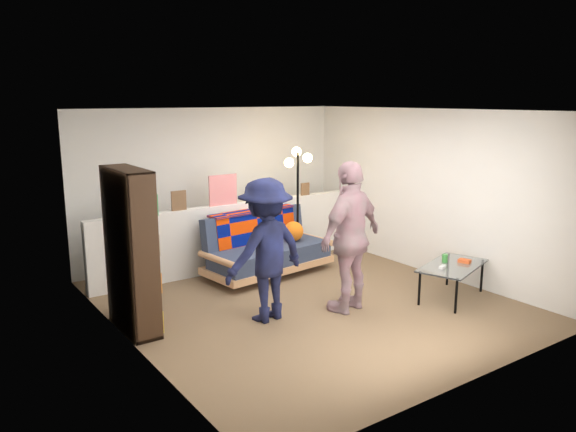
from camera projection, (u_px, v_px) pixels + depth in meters
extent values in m
plane|color=brown|center=(306.00, 302.00, 7.14)|extent=(5.00, 5.00, 0.00)
cube|color=silver|center=(212.00, 184.00, 8.90)|extent=(4.50, 0.10, 2.40)
cube|color=silver|center=(127.00, 235.00, 5.64)|extent=(0.10, 5.00, 2.40)
cube|color=silver|center=(430.00, 192.00, 8.15)|extent=(0.10, 5.00, 2.40)
cube|color=white|center=(307.00, 110.00, 6.65)|extent=(4.50, 5.00, 0.10)
cube|color=silver|center=(235.00, 236.00, 8.48)|extent=(4.45, 0.15, 1.00)
cube|color=brown|center=(137.00, 207.00, 7.50)|extent=(0.18, 0.02, 0.22)
cube|color=brown|center=(179.00, 201.00, 7.83)|extent=(0.22, 0.02, 0.28)
cube|color=silver|center=(223.00, 190.00, 8.21)|extent=(0.45, 0.02, 0.45)
cube|color=brown|center=(263.00, 192.00, 8.62)|extent=(0.20, 0.02, 0.26)
cube|color=brown|center=(305.00, 189.00, 9.07)|extent=(0.16, 0.02, 0.20)
cube|color=tan|center=(269.00, 265.00, 8.23)|extent=(1.98, 1.07, 0.10)
cube|color=#2E3953|center=(271.00, 254.00, 8.16)|extent=(1.87, 0.91, 0.24)
cube|color=#2E3953|center=(254.00, 230.00, 8.37)|extent=(1.81, 0.45, 0.57)
cylinder|color=tan|center=(218.00, 260.00, 7.59)|extent=(0.19, 0.85, 0.09)
cylinder|color=tan|center=(312.00, 238.00, 8.76)|extent=(0.19, 0.85, 0.09)
cube|color=navy|center=(258.00, 231.00, 8.31)|extent=(1.45, 0.28, 0.52)
cube|color=navy|center=(252.00, 211.00, 8.35)|extent=(1.46, 0.42, 0.03)
sphere|color=orange|center=(293.00, 231.00, 8.39)|extent=(0.30, 0.30, 0.30)
cube|color=black|center=(118.00, 253.00, 6.06)|extent=(0.02, 0.91, 1.81)
cube|color=black|center=(146.00, 260.00, 5.78)|extent=(0.30, 0.02, 1.81)
cube|color=black|center=(117.00, 242.00, 6.49)|extent=(0.30, 0.02, 1.81)
cube|color=black|center=(126.00, 169.00, 5.95)|extent=(0.30, 0.91, 0.02)
cube|color=black|center=(135.00, 327.00, 6.32)|extent=(0.30, 0.91, 0.04)
cube|color=black|center=(133.00, 288.00, 6.22)|extent=(0.30, 0.87, 0.02)
cube|color=black|center=(131.00, 251.00, 6.13)|extent=(0.30, 0.87, 0.02)
cube|color=black|center=(128.00, 213.00, 6.05)|extent=(0.30, 0.87, 0.02)
cube|color=#B12335|center=(136.00, 311.00, 6.29)|extent=(0.22, 0.85, 0.30)
cube|color=#234E9A|center=(134.00, 273.00, 6.20)|extent=(0.22, 0.85, 0.28)
cube|color=gold|center=(132.00, 236.00, 6.11)|extent=(0.22, 0.85, 0.30)
cube|color=#359452|center=(129.00, 198.00, 6.03)|extent=(0.22, 0.85, 0.28)
cylinder|color=black|center=(456.00, 296.00, 6.72)|extent=(0.04, 0.04, 0.43)
cylinder|color=black|center=(482.00, 276.00, 7.48)|extent=(0.04, 0.04, 0.43)
cylinder|color=black|center=(419.00, 289.00, 7.00)|extent=(0.04, 0.04, 0.43)
cylinder|color=black|center=(448.00, 270.00, 7.75)|extent=(0.04, 0.04, 0.43)
cube|color=silver|center=(453.00, 266.00, 7.19)|extent=(1.20, 0.90, 0.02)
cube|color=silver|center=(443.00, 267.00, 7.05)|extent=(0.14, 0.09, 0.03)
cube|color=#EA5B29|center=(464.00, 261.00, 7.29)|extent=(0.15, 0.18, 0.04)
cylinder|color=#3B8E3C|center=(445.00, 258.00, 7.29)|extent=(0.09, 0.09, 0.11)
cylinder|color=black|center=(298.00, 263.00, 8.76)|extent=(0.31, 0.31, 0.03)
cylinder|color=black|center=(298.00, 210.00, 8.58)|extent=(0.05, 0.05, 1.74)
sphere|color=#FFC672|center=(289.00, 163.00, 8.44)|extent=(0.14, 0.14, 0.14)
sphere|color=#FFC672|center=(308.00, 158.00, 8.44)|extent=(0.14, 0.14, 0.14)
sphere|color=#FFC672|center=(296.00, 152.00, 8.52)|extent=(0.14, 0.14, 0.14)
imported|color=black|center=(266.00, 250.00, 6.44)|extent=(1.15, 0.76, 1.67)
imported|color=#CE8596|center=(351.00, 237.00, 6.71)|extent=(1.15, 0.69, 1.83)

